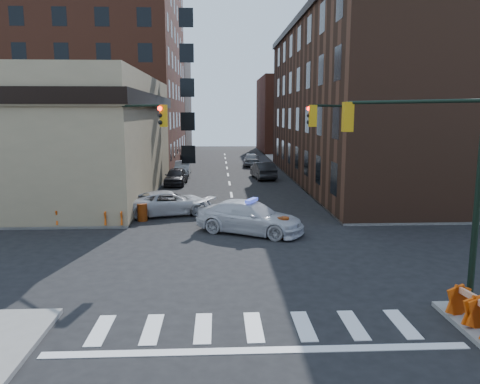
{
  "coord_description": "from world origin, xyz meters",
  "views": [
    {
      "loc": [
        -1.02,
        -19.79,
        6.29
      ],
      "look_at": [
        0.12,
        4.32,
        2.2
      ],
      "focal_mm": 35.0,
      "sensor_mm": 36.0,
      "label": 1
    }
  ],
  "objects": [
    {
      "name": "pedestrian_b",
      "position": [
        -8.39,
        7.72,
        1.1
      ],
      "size": [
        0.97,
        0.78,
        1.9
      ],
      "primitive_type": "imported",
      "rotation": [
        0.0,
        0.0,
        0.07
      ],
      "color": "black",
      "rests_on": "sidewalk_nw"
    },
    {
      "name": "barrel_road",
      "position": [
        2.26,
        3.18,
        0.54
      ],
      "size": [
        0.8,
        0.8,
        1.08
      ],
      "primitive_type": "cylinder",
      "rotation": [
        0.0,
        0.0,
        0.42
      ],
      "color": "#CF4309",
      "rests_on": "ground"
    },
    {
      "name": "parked_car_wnear",
      "position": [
        -4.76,
        21.41,
        0.75
      ],
      "size": [
        1.98,
        4.47,
        1.5
      ],
      "primitive_type": "imported",
      "rotation": [
        0.0,
        0.0,
        -0.05
      ],
      "color": "black",
      "rests_on": "ground"
    },
    {
      "name": "parked_car_wfar",
      "position": [
        -4.66,
        28.31,
        0.71
      ],
      "size": [
        1.5,
        4.3,
        1.42
      ],
      "primitive_type": "imported",
      "rotation": [
        0.0,
        0.0,
        0.0
      ],
      "color": "#94989C",
      "rests_on": "ground"
    },
    {
      "name": "sidewalk_ne",
      "position": [
        23.0,
        32.75,
        0.07
      ],
      "size": [
        34.0,
        54.5,
        0.15
      ],
      "primitive_type": "cube",
      "color": "gray",
      "rests_on": "ground"
    },
    {
      "name": "tree_ne_near",
      "position": [
        7.5,
        26.0,
        3.49
      ],
      "size": [
        3.0,
        3.0,
        4.85
      ],
      "color": "black",
      "rests_on": "sidewalk_ne"
    },
    {
      "name": "commercial_row_ne",
      "position": [
        13.0,
        22.5,
        7.0
      ],
      "size": [
        14.0,
        34.0,
        14.0
      ],
      "primitive_type": "cube",
      "color": "#472B1C",
      "rests_on": "ground"
    },
    {
      "name": "barrel_bank",
      "position": [
        -5.5,
        7.36,
        0.52
      ],
      "size": [
        0.72,
        0.72,
        1.04
      ],
      "primitive_type": "cylinder",
      "rotation": [
        0.0,
        0.0,
        0.27
      ],
      "color": "#E73E0A",
      "rests_on": "ground"
    },
    {
      "name": "apartment_block",
      "position": [
        -18.5,
        40.0,
        12.0
      ],
      "size": [
        25.0,
        25.0,
        24.0
      ],
      "primitive_type": "cube",
      "color": "#5C2C1D",
      "rests_on": "ground"
    },
    {
      "name": "police_car",
      "position": [
        0.63,
        4.31,
        0.84
      ],
      "size": [
        6.24,
        4.75,
        1.68
      ],
      "primitive_type": "imported",
      "rotation": [
        0.0,
        0.0,
        1.1
      ],
      "color": "silver",
      "rests_on": "ground"
    },
    {
      "name": "signal_pole_nw",
      "position": [
        -5.85,
        5.34,
        4.34
      ],
      "size": [
        3.58,
        3.67,
        8.0
      ],
      "rotation": [
        0.0,
        0.0,
        -0.79
      ],
      "color": "black",
      "rests_on": "sidewalk_nw"
    },
    {
      "name": "barricade_se_b",
      "position": [
        6.4,
        -7.0,
        0.61
      ],
      "size": [
        0.82,
        1.31,
        0.92
      ],
      "primitive_type": null,
      "rotation": [
        0.0,
        0.0,
        1.74
      ],
      "color": "#D7630A",
      "rests_on": "sidewalk_se"
    },
    {
      "name": "sidewalk_nw",
      "position": [
        -23.0,
        32.75,
        0.07
      ],
      "size": [
        34.0,
        54.5,
        0.15
      ],
      "primitive_type": "cube",
      "color": "gray",
      "rests_on": "ground"
    },
    {
      "name": "tree_ne_far",
      "position": [
        7.5,
        34.0,
        3.49
      ],
      "size": [
        3.0,
        3.0,
        4.85
      ],
      "color": "black",
      "rests_on": "sidewalk_ne"
    },
    {
      "name": "pickup",
      "position": [
        -4.1,
        9.0,
        0.75
      ],
      "size": [
        5.88,
        3.87,
        1.5
      ],
      "primitive_type": "imported",
      "rotation": [
        0.0,
        0.0,
        1.85
      ],
      "color": "#B9B9BD",
      "rests_on": "ground"
    },
    {
      "name": "barricade_nw_b",
      "position": [
        -9.38,
        5.92,
        0.64
      ],
      "size": [
        1.38,
        0.79,
        0.99
      ],
      "primitive_type": null,
      "rotation": [
        0.0,
        0.0,
        0.11
      ],
      "color": "#E53F0A",
      "rests_on": "sidewalk_nw"
    },
    {
      "name": "bank_building",
      "position": [
        -17.0,
        16.5,
        4.5
      ],
      "size": [
        22.0,
        22.0,
        9.0
      ],
      "primitive_type": "cube",
      "color": "#9C8A66",
      "rests_on": "ground"
    },
    {
      "name": "pedestrian_a",
      "position": [
        -6.68,
        7.71,
        1.0
      ],
      "size": [
        0.73,
        0.62,
        1.69
      ],
      "primitive_type": "imported",
      "rotation": [
        0.0,
        0.0,
        -0.42
      ],
      "color": "black",
      "rests_on": "sidewalk_nw"
    },
    {
      "name": "parked_car_wdeep",
      "position": [
        -5.5,
        44.26,
        0.73
      ],
      "size": [
        2.37,
        5.18,
        1.47
      ],
      "primitive_type": "imported",
      "rotation": [
        0.0,
        0.0,
        0.06
      ],
      "color": "black",
      "rests_on": "ground"
    },
    {
      "name": "parked_car_efar",
      "position": [
        2.98,
        36.11,
        0.81
      ],
      "size": [
        2.18,
        4.85,
        1.62
      ],
      "primitive_type": "imported",
      "rotation": [
        0.0,
        0.0,
        3.08
      ],
      "color": "#92949A",
      "rests_on": "ground"
    },
    {
      "name": "signal_pole_ne",
      "position": [
        5.84,
        5.35,
        4.34
      ],
      "size": [
        3.67,
        3.58,
        8.0
      ],
      "rotation": [
        0.0,
        0.0,
        -2.36
      ],
      "color": "black",
      "rests_on": "sidewalk_ne"
    },
    {
      "name": "signal_pole_se",
      "position": [
        6.04,
        -5.52,
        4.61
      ],
      "size": [
        5.4,
        5.27,
        8.0
      ],
      "rotation": [
        0.0,
        0.0,
        2.36
      ],
      "color": "black",
      "rests_on": "sidewalk_se"
    },
    {
      "name": "parked_car_enear",
      "position": [
        3.33,
        24.9,
        0.8
      ],
      "size": [
        2.29,
        5.05,
        1.61
      ],
      "primitive_type": "imported",
      "rotation": [
        0.0,
        0.0,
        3.26
      ],
      "color": "black",
      "rests_on": "ground"
    },
    {
      "name": "barricade_nw_a",
      "position": [
        -6.76,
        5.7,
        0.59
      ],
      "size": [
        1.17,
        0.58,
        0.88
      ],
      "primitive_type": null,
      "rotation": [
        0.0,
        0.0,
        -0.0
      ],
      "color": "orange",
      "rests_on": "sidewalk_nw"
    },
    {
      "name": "filler_ne",
      "position": [
        14.0,
        58.0,
        6.0
      ],
      "size": [
        16.0,
        16.0,
        12.0
      ],
      "primitive_type": "cube",
      "color": "#5C2C1D",
      "rests_on": "ground"
    },
    {
      "name": "pedestrian_c",
      "position": [
        -10.33,
        7.88,
        1.12
      ],
      "size": [
        1.23,
        0.95,
        1.95
      ],
      "primitive_type": "imported",
      "rotation": [
        0.0,
        0.0,
        0.48
      ],
      "color": "#1E242D",
      "rests_on": "sidewalk_nw"
    },
    {
      "name": "ground",
      "position": [
        0.0,
        0.0,
        0.0
      ],
      "size": [
        140.0,
        140.0,
        0.0
      ],
      "primitive_type": "plane",
      "color": "black",
      "rests_on": "ground"
    },
    {
      "name": "filler_nw",
      "position": [
        -16.0,
        62.0,
        8.0
      ],
      "size": [
        20.0,
        18.0,
        16.0
      ],
      "primitive_type": "cube",
      "color": "brown",
      "rests_on": "ground"
    }
  ]
}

